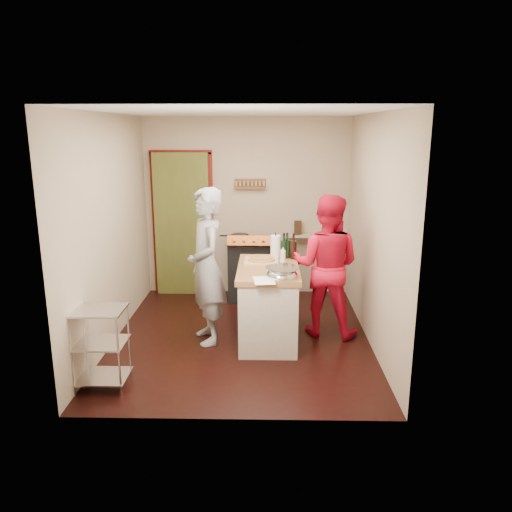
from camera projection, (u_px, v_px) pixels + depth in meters
The scene contains 10 objects.
floor at pixel (242, 337), 5.98m from camera, with size 3.50×3.50×0.00m, color black.
back_wall at pixel (204, 218), 7.44m from camera, with size 3.00×0.44×2.60m.
left_wall at pixel (110, 230), 5.69m from camera, with size 0.04×3.50×2.60m, color tan.
right_wall at pixel (373, 231), 5.63m from camera, with size 0.04×3.50×2.60m, color tan.
ceiling at pixel (240, 111), 5.34m from camera, with size 3.00×3.50×0.02m, color white.
stove at pixel (250, 269), 7.25m from camera, with size 0.60×0.63×1.00m.
wire_shelving at pixel (101, 344), 4.74m from camera, with size 0.48×0.40×0.80m.
island at pixel (268, 301), 5.81m from camera, with size 0.70×1.29×1.20m.
person_stripe at pixel (207, 267), 5.68m from camera, with size 0.66×0.43×1.80m, color #B0AFB4.
person_red at pixel (326, 266), 5.91m from camera, with size 0.82×0.64×1.70m, color red.
Camera 1 is at (0.29, -5.55, 2.42)m, focal length 35.00 mm.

